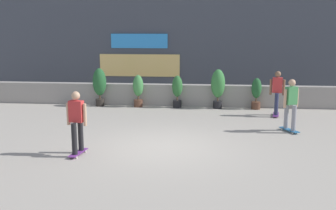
{
  "coord_description": "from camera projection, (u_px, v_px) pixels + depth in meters",
  "views": [
    {
      "loc": [
        1.24,
        -10.87,
        3.36
      ],
      "look_at": [
        0.0,
        1.5,
        0.9
      ],
      "focal_mm": 43.25,
      "sensor_mm": 36.0,
      "label": 1
    }
  ],
  "objects": [
    {
      "name": "building_backdrop",
      "position": [
        185.0,
        27.0,
        20.51
      ],
      "size": [
        20.0,
        2.08,
        6.5
      ],
      "color": "#424751",
      "rests_on": "ground"
    },
    {
      "name": "potted_plant_2",
      "position": [
        177.0,
        90.0,
        16.65
      ],
      "size": [
        0.43,
        0.43,
        1.33
      ],
      "color": "black",
      "rests_on": "ground"
    },
    {
      "name": "potted_plant_4",
      "position": [
        256.0,
        92.0,
        16.35
      ],
      "size": [
        0.4,
        0.4,
        1.27
      ],
      "color": "brown",
      "rests_on": "ground"
    },
    {
      "name": "skater_mid_plaza",
      "position": [
        77.0,
        120.0,
        10.47
      ],
      "size": [
        0.55,
        0.82,
        1.7
      ],
      "color": "#72338C",
      "rests_on": "ground"
    },
    {
      "name": "planter_wall",
      "position": [
        179.0,
        95.0,
        17.15
      ],
      "size": [
        18.0,
        0.4,
        0.9
      ],
      "primitive_type": "cube",
      "color": "gray",
      "rests_on": "ground"
    },
    {
      "name": "potted_plant_3",
      "position": [
        218.0,
        86.0,
        16.45
      ],
      "size": [
        0.57,
        0.57,
        1.61
      ],
      "color": "black",
      "rests_on": "ground"
    },
    {
      "name": "potted_plant_0",
      "position": [
        100.0,
        84.0,
        16.94
      ],
      "size": [
        0.56,
        0.56,
        1.6
      ],
      "color": "#2D2823",
      "rests_on": "ground"
    },
    {
      "name": "ground_plane",
      "position": [
        163.0,
        147.0,
        11.38
      ],
      "size": [
        48.0,
        48.0,
        0.0
      ],
      "primitive_type": "plane",
      "color": "#A8A093"
    },
    {
      "name": "skater_far_right",
      "position": [
        291.0,
        103.0,
        12.79
      ],
      "size": [
        0.56,
        0.8,
        1.7
      ],
      "color": "#266699",
      "rests_on": "ground"
    },
    {
      "name": "skater_far_left",
      "position": [
        277.0,
        91.0,
        15.03
      ],
      "size": [
        0.55,
        0.82,
        1.7
      ],
      "color": "#72338C",
      "rests_on": "ground"
    },
    {
      "name": "potted_plant_1",
      "position": [
        138.0,
        89.0,
        16.81
      ],
      "size": [
        0.43,
        0.43,
        1.34
      ],
      "color": "brown",
      "rests_on": "ground"
    }
  ]
}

